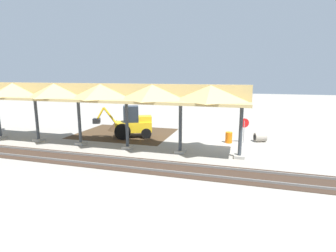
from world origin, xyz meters
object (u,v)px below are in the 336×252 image
at_px(backhoe, 132,123).
at_px(concrete_pipe, 260,137).
at_px(traffic_barrel, 229,137).
at_px(stop_sign, 244,126).

height_order(backhoe, concrete_pipe, backhoe).
height_order(backhoe, traffic_barrel, backhoe).
bearing_deg(concrete_pipe, stop_sign, 32.94).
relative_size(concrete_pipe, traffic_barrel, 1.25).
relative_size(backhoe, concrete_pipe, 4.51).
relative_size(backhoe, traffic_barrel, 5.64).
distance_m(stop_sign, traffic_barrel, 1.58).
xyz_separation_m(stop_sign, traffic_barrel, (1.17, 0.26, -1.02)).
distance_m(stop_sign, backhoe, 9.65).
bearing_deg(backhoe, concrete_pipe, -171.84).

